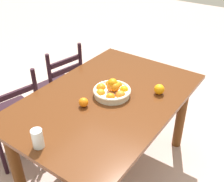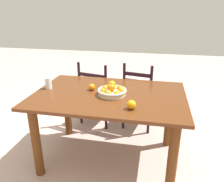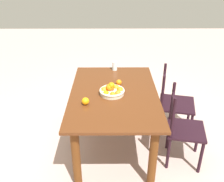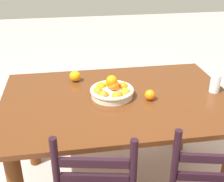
# 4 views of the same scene
# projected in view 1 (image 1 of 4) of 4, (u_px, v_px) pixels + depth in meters

# --- Properties ---
(ground_plane) EXTENTS (12.00, 12.00, 0.00)m
(ground_plane) POSITION_uv_depth(u_px,v_px,m) (108.00, 167.00, 2.48)
(ground_plane) COLOR #BFA197
(dining_table) EXTENTS (1.51, 1.01, 0.78)m
(dining_table) POSITION_uv_depth(u_px,v_px,m) (107.00, 112.00, 2.14)
(dining_table) COLOR #532A13
(dining_table) RESTS_ON ground
(chair_near_window) EXTENTS (0.48, 0.48, 0.93)m
(chair_near_window) POSITION_uv_depth(u_px,v_px,m) (61.00, 88.00, 2.78)
(chair_near_window) COLOR black
(chair_near_window) RESTS_ON ground
(chair_by_cabinet) EXTENTS (0.55, 0.55, 0.91)m
(chair_by_cabinet) POSITION_uv_depth(u_px,v_px,m) (12.00, 118.00, 2.40)
(chair_by_cabinet) COLOR black
(chair_by_cabinet) RESTS_ON ground
(fruit_bowl) EXTENTS (0.29, 0.29, 0.15)m
(fruit_bowl) POSITION_uv_depth(u_px,v_px,m) (112.00, 91.00, 2.05)
(fruit_bowl) COLOR beige
(fruit_bowl) RESTS_ON dining_table
(orange_loose_0) EXTENTS (0.07, 0.07, 0.07)m
(orange_loose_0) POSITION_uv_depth(u_px,v_px,m) (84.00, 102.00, 1.93)
(orange_loose_0) COLOR orange
(orange_loose_0) RESTS_ON dining_table
(orange_loose_1) EXTENTS (0.08, 0.08, 0.08)m
(orange_loose_1) POSITION_uv_depth(u_px,v_px,m) (159.00, 89.00, 2.07)
(orange_loose_1) COLOR orange
(orange_loose_1) RESTS_ON dining_table
(drinking_glass) EXTENTS (0.07, 0.07, 0.12)m
(drinking_glass) POSITION_uv_depth(u_px,v_px,m) (38.00, 139.00, 1.58)
(drinking_glass) COLOR silver
(drinking_glass) RESTS_ON dining_table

